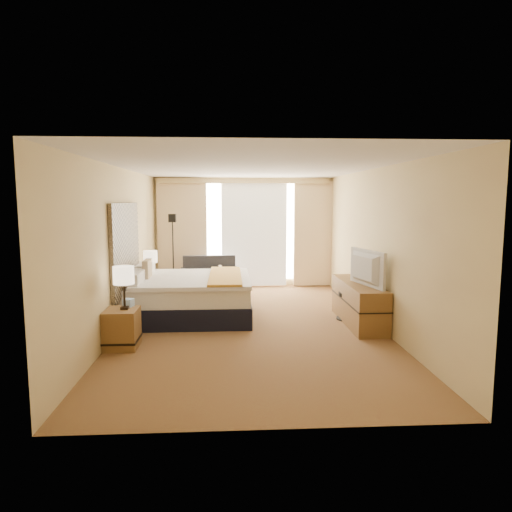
{
  "coord_description": "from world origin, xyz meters",
  "views": [
    {
      "loc": [
        -0.34,
        -7.42,
        2.09
      ],
      "look_at": [
        0.12,
        0.4,
        1.11
      ],
      "focal_mm": 32.0,
      "sensor_mm": 36.0,
      "label": 1
    }
  ],
  "objects": [
    {
      "name": "loveseat",
      "position": [
        -0.79,
        2.78,
        0.27
      ],
      "size": [
        1.34,
        0.79,
        0.81
      ],
      "rotation": [
        0.0,
        0.0,
        0.08
      ],
      "color": "maroon",
      "rests_on": "floor"
    },
    {
      "name": "telephone",
      "position": [
        -1.76,
        1.42,
        0.58
      ],
      "size": [
        0.19,
        0.15,
        0.07
      ],
      "primitive_type": "cube",
      "rotation": [
        0.0,
        0.0,
        -0.12
      ],
      "color": "black",
      "rests_on": "nightstand_right"
    },
    {
      "name": "floor",
      "position": [
        0.0,
        0.0,
        0.0
      ],
      "size": [
        4.2,
        7.0,
        0.02
      ],
      "primitive_type": "cube",
      "color": "#501E17",
      "rests_on": "ground"
    },
    {
      "name": "curtains",
      "position": [
        -0.0,
        3.39,
        1.41
      ],
      "size": [
        4.12,
        0.19,
        2.56
      ],
      "color": "beige",
      "rests_on": "floor"
    },
    {
      "name": "wall_back",
      "position": [
        0.0,
        3.5,
        1.3
      ],
      "size": [
        4.2,
        0.02,
        2.6
      ],
      "primitive_type": "cube",
      "color": "#DAC385",
      "rests_on": "ground"
    },
    {
      "name": "lamp_right",
      "position": [
        -1.86,
        1.38,
        0.98
      ],
      "size": [
        0.27,
        0.27,
        0.56
      ],
      "color": "black",
      "rests_on": "nightstand_right"
    },
    {
      "name": "ceiling",
      "position": [
        0.0,
        0.0,
        2.6
      ],
      "size": [
        4.2,
        7.0,
        0.02
      ],
      "primitive_type": "cube",
      "color": "silver",
      "rests_on": "wall_back"
    },
    {
      "name": "floor_lamp",
      "position": [
        -1.6,
        2.79,
        1.25
      ],
      "size": [
        0.22,
        0.22,
        1.77
      ],
      "color": "black",
      "rests_on": "floor"
    },
    {
      "name": "media_dresser",
      "position": [
        1.83,
        0.0,
        0.35
      ],
      "size": [
        0.5,
        1.8,
        0.7
      ],
      "primitive_type": "cube",
      "color": "brown",
      "rests_on": "floor"
    },
    {
      "name": "wall_right",
      "position": [
        2.1,
        0.0,
        1.3
      ],
      "size": [
        0.02,
        7.0,
        2.6
      ],
      "primitive_type": "cube",
      "color": "#DAC385",
      "rests_on": "ground"
    },
    {
      "name": "headboard",
      "position": [
        -2.06,
        0.2,
        1.28
      ],
      "size": [
        0.06,
        1.85,
        1.5
      ],
      "primitive_type": "cube",
      "color": "black",
      "rests_on": "wall_left"
    },
    {
      "name": "nightstand_left",
      "position": [
        -1.87,
        -1.05,
        0.28
      ],
      "size": [
        0.45,
        0.52,
        0.55
      ],
      "primitive_type": "cube",
      "color": "brown",
      "rests_on": "floor"
    },
    {
      "name": "wall_front",
      "position": [
        0.0,
        -3.5,
        1.3
      ],
      "size": [
        4.2,
        0.02,
        2.6
      ],
      "primitive_type": "cube",
      "color": "#DAC385",
      "rests_on": "ground"
    },
    {
      "name": "television",
      "position": [
        1.78,
        -0.28,
        0.99
      ],
      "size": [
        0.37,
        1.02,
        0.58
      ],
      "primitive_type": "imported",
      "rotation": [
        0.0,
        0.0,
        1.81
      ],
      "color": "black",
      "rests_on": "media_dresser"
    },
    {
      "name": "wall_left",
      "position": [
        -2.1,
        0.0,
        1.3
      ],
      "size": [
        0.02,
        7.0,
        2.6
      ],
      "primitive_type": "cube",
      "color": "#DAC385",
      "rests_on": "ground"
    },
    {
      "name": "nightstand_right",
      "position": [
        -1.87,
        1.45,
        0.28
      ],
      "size": [
        0.45,
        0.52,
        0.55
      ],
      "primitive_type": "cube",
      "color": "brown",
      "rests_on": "floor"
    },
    {
      "name": "bed",
      "position": [
        -1.06,
        0.61,
        0.38
      ],
      "size": [
        2.13,
        1.95,
        1.04
      ],
      "color": "black",
      "rests_on": "floor"
    },
    {
      "name": "tissue_box",
      "position": [
        -1.8,
        -0.88,
        0.61
      ],
      "size": [
        0.15,
        0.15,
        0.11
      ],
      "primitive_type": "cube",
      "rotation": [
        0.0,
        0.0,
        -0.3
      ],
      "color": "#9BBEF0",
      "rests_on": "nightstand_left"
    },
    {
      "name": "desk_chair",
      "position": [
        1.8,
        0.28,
        0.42
      ],
      "size": [
        0.47,
        0.46,
        0.94
      ],
      "rotation": [
        0.0,
        0.0,
        0.33
      ],
      "color": "black",
      "rests_on": "floor"
    },
    {
      "name": "window",
      "position": [
        0.25,
        3.47,
        1.32
      ],
      "size": [
        2.3,
        0.02,
        2.3
      ],
      "primitive_type": "cube",
      "color": "white",
      "rests_on": "wall_back"
    },
    {
      "name": "lamp_left",
      "position": [
        -1.82,
        -1.05,
        1.02
      ],
      "size": [
        0.29,
        0.29,
        0.61
      ],
      "color": "black",
      "rests_on": "nightstand_left"
    }
  ]
}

